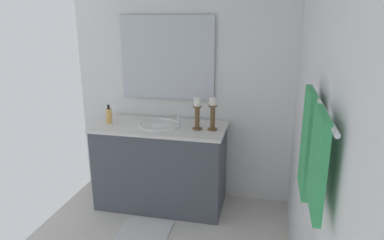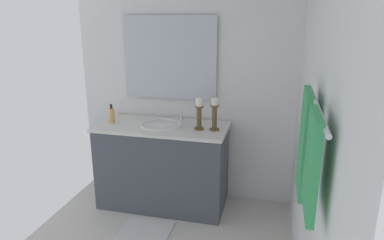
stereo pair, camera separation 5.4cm
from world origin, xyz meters
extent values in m
cube|color=white|center=(0.00, 1.11, 1.23)|extent=(2.70, 0.04, 2.45)
cube|color=white|center=(-1.35, 0.00, 1.23)|extent=(0.04, 2.22, 2.45)
cube|color=#474C56|center=(-1.03, -0.15, 0.40)|extent=(0.55, 1.22, 0.80)
cube|color=silver|center=(-1.03, -0.15, 0.81)|extent=(0.58, 1.25, 0.03)
sphere|color=black|center=(-1.13, -0.77, 0.44)|extent=(0.02, 0.02, 0.02)
sphere|color=black|center=(-0.93, -0.77, 0.44)|extent=(0.02, 0.02, 0.02)
ellipsoid|color=white|center=(-1.03, -0.15, 0.78)|extent=(0.38, 0.30, 0.11)
torus|color=white|center=(-1.03, -0.15, 0.83)|extent=(0.40, 0.40, 0.02)
cylinder|color=silver|center=(-1.03, 0.04, 0.90)|extent=(0.02, 0.02, 0.14)
cube|color=silver|center=(-1.31, -0.15, 1.43)|extent=(0.02, 0.94, 0.81)
cylinder|color=brown|center=(-1.00, 0.35, 0.83)|extent=(0.09, 0.09, 0.01)
cylinder|color=brown|center=(-1.00, 0.35, 0.94)|extent=(0.04, 0.04, 0.22)
cylinder|color=brown|center=(-1.00, 0.35, 1.05)|extent=(0.08, 0.08, 0.01)
cylinder|color=white|center=(-1.00, 0.35, 1.09)|extent=(0.06, 0.06, 0.07)
cylinder|color=brown|center=(-0.99, 0.21, 0.83)|extent=(0.09, 0.09, 0.01)
cylinder|color=brown|center=(-0.99, 0.21, 0.93)|extent=(0.04, 0.04, 0.21)
cylinder|color=brown|center=(-0.99, 0.21, 1.04)|extent=(0.08, 0.08, 0.01)
cylinder|color=white|center=(-0.99, 0.21, 1.08)|extent=(0.06, 0.06, 0.08)
cylinder|color=#E5B259|center=(-1.00, -0.66, 0.90)|extent=(0.06, 0.06, 0.14)
cylinder|color=black|center=(-1.00, -0.66, 0.99)|extent=(0.02, 0.02, 0.04)
cylinder|color=silver|center=(0.52, 1.05, 1.47)|extent=(0.82, 0.02, 0.02)
cube|color=#389E59|center=(0.31, 1.03, 1.23)|extent=(0.28, 0.03, 0.52)
cube|color=#389E59|center=(0.72, 1.03, 1.29)|extent=(0.28, 0.03, 0.39)
cube|color=silver|center=(-0.40, -0.15, 0.01)|extent=(0.60, 0.44, 0.02)
camera|label=1|loc=(2.03, 0.83, 1.83)|focal=33.07mm
camera|label=2|loc=(2.01, 0.88, 1.83)|focal=33.07mm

